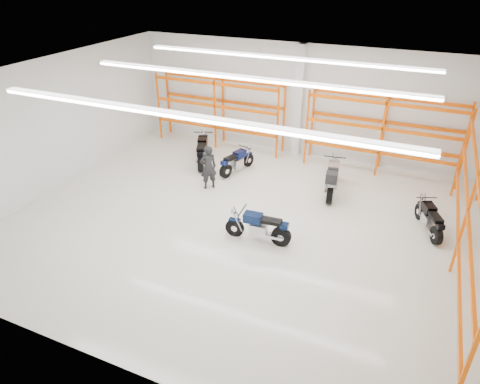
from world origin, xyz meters
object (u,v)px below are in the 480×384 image
at_px(motorcycle_back_a, 202,152).
at_px(motorcycle_back_d, 430,220).
at_px(motorcycle_back_b, 236,162).
at_px(standing_man, 208,167).
at_px(structural_column, 299,102).
at_px(motorcycle_back_c, 332,179).
at_px(motorcycle_main, 261,228).

height_order(motorcycle_back_a, motorcycle_back_d, motorcycle_back_a).
distance_m(motorcycle_back_b, standing_man, 1.62).
xyz_separation_m(motorcycle_back_d, standing_man, (-7.38, -0.11, 0.38)).
height_order(motorcycle_back_a, structural_column, structural_column).
xyz_separation_m(motorcycle_back_b, structural_column, (1.58, 2.66, 1.82)).
bearing_deg(motorcycle_back_c, motorcycle_back_b, 175.83).
bearing_deg(motorcycle_main, motorcycle_back_c, 71.22).
distance_m(motorcycle_back_b, motorcycle_back_c, 3.78).
height_order(motorcycle_main, motorcycle_back_d, motorcycle_main).
bearing_deg(motorcycle_back_c, structural_column, 126.76).
relative_size(motorcycle_main, standing_man, 1.23).
xyz_separation_m(motorcycle_main, motorcycle_back_a, (-4.09, 4.08, 0.07)).
xyz_separation_m(motorcycle_back_b, standing_man, (-0.37, -1.53, 0.38)).
bearing_deg(standing_man, structural_column, -158.85).
distance_m(motorcycle_back_b, motorcycle_back_d, 7.15).
bearing_deg(motorcycle_main, structural_column, 98.36).
distance_m(motorcycle_main, motorcycle_back_d, 5.10).
relative_size(motorcycle_back_b, motorcycle_back_d, 1.03).
distance_m(motorcycle_back_a, standing_man, 2.11).
height_order(motorcycle_back_a, standing_man, standing_man).
relative_size(motorcycle_back_b, structural_column, 0.41).
bearing_deg(motorcycle_back_b, motorcycle_back_c, -4.17).
relative_size(motorcycle_back_d, structural_column, 0.39).
height_order(motorcycle_back_b, structural_column, structural_column).
bearing_deg(motorcycle_back_d, standing_man, -179.15).
bearing_deg(motorcycle_back_c, standing_man, -163.10).
distance_m(motorcycle_back_a, motorcycle_back_d, 8.70).
bearing_deg(structural_column, standing_man, -114.93).
bearing_deg(motorcycle_main, motorcycle_back_b, 123.16).
height_order(motorcycle_main, motorcycle_back_b, motorcycle_main).
bearing_deg(motorcycle_back_a, standing_man, -55.73).
relative_size(motorcycle_back_a, motorcycle_back_b, 1.19).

